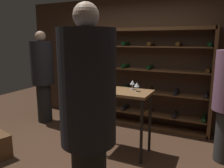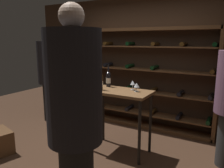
{
  "view_description": "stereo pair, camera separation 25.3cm",
  "coord_description": "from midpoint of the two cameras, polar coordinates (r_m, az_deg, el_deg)",
  "views": [
    {
      "loc": [
        1.55,
        -2.71,
        1.76
      ],
      "look_at": [
        0.11,
        0.3,
        1.1
      ],
      "focal_mm": 35.74,
      "sensor_mm": 36.0,
      "label": 1
    },
    {
      "loc": [
        1.77,
        -2.6,
        1.76
      ],
      "look_at": [
        0.11,
        0.3,
        1.1
      ],
      "focal_mm": 35.74,
      "sensor_mm": 36.0,
      "label": 2
    }
  ],
  "objects": [
    {
      "name": "wine_glass_stemmed_left",
      "position": [
        3.45,
        7.42,
        0.23
      ],
      "size": [
        0.08,
        0.08,
        0.15
      ],
      "color": "silver",
      "rests_on": "tasting_table"
    },
    {
      "name": "wine_rack",
      "position": [
        4.54,
        9.2,
        1.32
      ],
      "size": [
        2.88,
        0.32,
        1.99
      ],
      "color": "brown",
      "rests_on": "ground"
    },
    {
      "name": "person_bystander_red_print",
      "position": [
        4.99,
        -14.43,
        2.89
      ],
      "size": [
        0.47,
        0.47,
        1.94
      ],
      "rotation": [
        0.0,
        0.0,
        -0.22
      ],
      "color": "black",
      "rests_on": "ground"
    },
    {
      "name": "wine_glass_stemmed_center",
      "position": [
        3.35,
        8.47,
        -0.36
      ],
      "size": [
        0.08,
        0.08,
        0.13
      ],
      "color": "silver",
      "rests_on": "tasting_table"
    },
    {
      "name": "back_wall",
      "position": [
        4.72,
        9.17,
        5.6
      ],
      "size": [
        5.32,
        0.1,
        2.62
      ],
      "primitive_type": "cube",
      "color": "#3D2B1E",
      "rests_on": "ground"
    },
    {
      "name": "wine_bottle_green_slim",
      "position": [
        3.67,
        1.05,
        1.31
      ],
      "size": [
        0.08,
        0.08,
        0.36
      ],
      "color": "black",
      "rests_on": "tasting_table"
    },
    {
      "name": "tasting_table",
      "position": [
        3.45,
        4.03,
        -4.16
      ],
      "size": [
        0.97,
        0.53,
        1.0
      ],
      "color": "brown",
      "rests_on": "ground"
    },
    {
      "name": "wine_bottle_black_capsule",
      "position": [
        3.43,
        -0.86,
        0.58
      ],
      "size": [
        0.07,
        0.07,
        0.37
      ],
      "color": "#4C3314",
      "rests_on": "tasting_table"
    },
    {
      "name": "person_bystander_dark_jacket",
      "position": [
        1.93,
        -5.78,
        -7.72
      ],
      "size": [
        0.47,
        0.47,
        2.05
      ],
      "rotation": [
        0.0,
        0.0,
        -0.95
      ],
      "color": "black",
      "rests_on": "ground"
    },
    {
      "name": "ground_plane",
      "position": [
        3.59,
        -2.0,
        -18.14
      ],
      "size": [
        9.49,
        9.49,
        0.0
      ],
      "primitive_type": "plane",
      "color": "#472D1E"
    }
  ]
}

